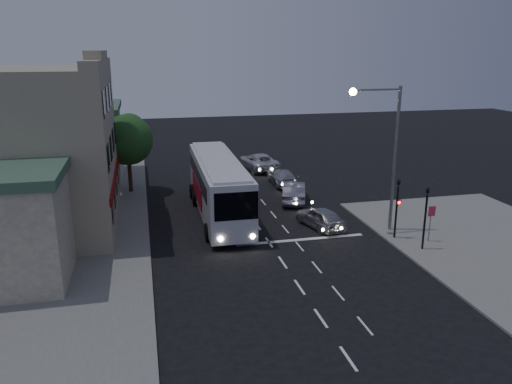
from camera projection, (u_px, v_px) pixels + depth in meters
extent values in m
plane|color=black|center=(278.00, 255.00, 28.12)|extent=(120.00, 120.00, 0.00)
cube|color=slate|center=(55.00, 225.00, 32.79)|extent=(12.00, 50.00, 0.12)
cube|color=silver|center=(348.00, 358.00, 18.75)|extent=(0.12, 1.60, 0.01)
cube|color=silver|center=(321.00, 318.00, 21.56)|extent=(0.12, 1.60, 0.01)
cube|color=silver|center=(300.00, 287.00, 24.37)|extent=(0.12, 1.60, 0.01)
cube|color=silver|center=(283.00, 262.00, 27.18)|extent=(0.12, 1.60, 0.01)
cube|color=silver|center=(269.00, 242.00, 29.99)|extent=(0.12, 1.60, 0.01)
cube|color=silver|center=(258.00, 226.00, 32.80)|extent=(0.12, 1.60, 0.01)
cube|color=silver|center=(248.00, 212.00, 35.61)|extent=(0.12, 1.60, 0.01)
cube|color=silver|center=(240.00, 200.00, 38.41)|extent=(0.12, 1.60, 0.01)
cube|color=silver|center=(233.00, 190.00, 41.22)|extent=(0.12, 1.60, 0.01)
cube|color=silver|center=(227.00, 181.00, 44.03)|extent=(0.12, 1.60, 0.01)
cube|color=silver|center=(365.00, 326.00, 20.97)|extent=(0.10, 1.50, 0.01)
cube|color=silver|center=(338.00, 293.00, 23.78)|extent=(0.10, 1.50, 0.01)
cube|color=silver|center=(317.00, 267.00, 26.59)|extent=(0.10, 1.50, 0.01)
cube|color=silver|center=(300.00, 246.00, 29.40)|extent=(0.10, 1.50, 0.01)
cube|color=silver|center=(285.00, 229.00, 32.21)|extent=(0.10, 1.50, 0.01)
cube|color=silver|center=(273.00, 215.00, 35.01)|extent=(0.10, 1.50, 0.01)
cube|color=silver|center=(263.00, 202.00, 37.82)|extent=(0.10, 1.50, 0.01)
cube|color=silver|center=(254.00, 192.00, 40.63)|extent=(0.10, 1.50, 0.01)
cube|color=silver|center=(247.00, 182.00, 43.44)|extent=(0.10, 1.50, 0.01)
cube|color=silver|center=(240.00, 174.00, 46.25)|extent=(0.10, 1.50, 0.01)
cube|color=silver|center=(301.00, 240.00, 30.42)|extent=(8.00, 0.35, 0.01)
cube|color=silver|center=(219.00, 186.00, 34.32)|extent=(2.95, 13.22, 3.51)
cube|color=silver|center=(218.00, 160.00, 33.82)|extent=(2.50, 12.77, 0.20)
cube|color=black|center=(236.00, 206.00, 28.05)|extent=(2.53, 0.17, 1.65)
cube|color=black|center=(237.00, 173.00, 34.94)|extent=(0.21, 10.98, 0.99)
cube|color=black|center=(197.00, 175.00, 34.34)|extent=(0.21, 10.98, 0.99)
cube|color=#AD001B|center=(236.00, 187.00, 35.79)|extent=(0.12, 6.04, 1.54)
cube|color=#AD001B|center=(197.00, 190.00, 35.19)|extent=(0.12, 6.04, 1.54)
cylinder|color=black|center=(208.00, 232.00, 30.15)|extent=(0.40, 1.10, 1.10)
cylinder|color=black|center=(253.00, 228.00, 30.74)|extent=(0.40, 1.10, 1.10)
cylinder|color=black|center=(195.00, 198.00, 37.04)|extent=(0.40, 1.10, 1.10)
cylinder|color=black|center=(231.00, 196.00, 37.63)|extent=(0.40, 1.10, 1.10)
cylinder|color=black|center=(192.00, 191.00, 38.79)|extent=(0.40, 1.10, 1.10)
cylinder|color=black|center=(227.00, 189.00, 39.38)|extent=(0.40, 1.10, 1.10)
cylinder|color=#FFF2CC|center=(221.00, 239.00, 28.29)|extent=(0.29, 0.06, 0.29)
cylinder|color=#FFF2CC|center=(253.00, 236.00, 28.70)|extent=(0.29, 0.06, 0.29)
imported|color=#A7A8AD|center=(320.00, 217.00, 32.32)|extent=(2.61, 4.31, 1.37)
imported|color=gray|center=(294.00, 192.00, 37.83)|extent=(2.98, 5.01, 1.56)
imported|color=#AAAEB7|center=(282.00, 177.00, 42.57)|extent=(1.87, 4.57, 1.33)
imported|color=silver|center=(259.00, 161.00, 47.98)|extent=(3.30, 5.89, 1.55)
cylinder|color=black|center=(396.00, 213.00, 30.03)|extent=(0.12, 0.12, 3.20)
imported|color=black|center=(399.00, 180.00, 29.46)|extent=(0.15, 0.18, 0.90)
cube|color=black|center=(399.00, 202.00, 29.67)|extent=(0.25, 0.12, 0.30)
cube|color=#FF0C0C|center=(399.00, 203.00, 29.60)|extent=(0.16, 0.02, 0.18)
cylinder|color=black|center=(425.00, 222.00, 28.31)|extent=(0.12, 0.12, 3.20)
imported|color=black|center=(428.00, 188.00, 27.74)|extent=(0.18, 0.15, 0.90)
cylinder|color=slate|center=(430.00, 225.00, 29.62)|extent=(0.06, 0.06, 2.00)
cube|color=#C32743|center=(432.00, 211.00, 29.31)|extent=(0.45, 0.03, 0.60)
cylinder|color=slate|center=(395.00, 160.00, 30.62)|extent=(0.20, 0.20, 9.00)
cylinder|color=slate|center=(377.00, 90.00, 29.11)|extent=(3.00, 0.12, 0.12)
sphere|color=#FFBF59|center=(353.00, 92.00, 28.81)|extent=(0.44, 0.44, 0.44)
cube|color=#A19A84|center=(29.00, 150.00, 31.17)|extent=(10.00, 12.00, 10.00)
cube|color=#A19A84|center=(97.00, 63.00, 30.69)|extent=(1.00, 12.00, 0.50)
cube|color=#A19A84|center=(96.00, 55.00, 30.55)|extent=(1.00, 6.00, 0.50)
cube|color=maroon|center=(115.00, 176.00, 32.81)|extent=(0.15, 12.00, 0.50)
cube|color=black|center=(113.00, 209.00, 28.81)|extent=(0.06, 1.30, 1.50)
cube|color=black|center=(115.00, 194.00, 31.62)|extent=(0.06, 1.30, 1.50)
cube|color=black|center=(117.00, 183.00, 34.43)|extent=(0.06, 1.30, 1.50)
cube|color=black|center=(118.00, 172.00, 37.24)|extent=(0.06, 1.30, 1.50)
cube|color=black|center=(108.00, 158.00, 27.98)|extent=(0.06, 1.30, 1.50)
cube|color=black|center=(111.00, 148.00, 30.79)|extent=(0.06, 1.30, 1.50)
cube|color=black|center=(113.00, 140.00, 33.60)|extent=(0.06, 1.30, 1.50)
cube|color=black|center=(115.00, 133.00, 36.41)|extent=(0.06, 1.30, 1.50)
cube|color=black|center=(104.00, 104.00, 27.15)|extent=(0.06, 1.30, 1.50)
cube|color=black|center=(107.00, 99.00, 29.96)|extent=(0.06, 1.30, 1.50)
cube|color=black|center=(109.00, 94.00, 32.77)|extent=(0.06, 1.30, 1.50)
cube|color=black|center=(112.00, 91.00, 35.58)|extent=(0.06, 1.30, 1.50)
cube|color=gray|center=(66.00, 146.00, 43.07)|extent=(9.00, 9.00, 6.00)
cube|color=#42634B|center=(62.00, 108.00, 42.17)|extent=(9.40, 9.40, 0.50)
cylinder|color=black|center=(130.00, 174.00, 39.97)|extent=(0.32, 0.32, 2.80)
sphere|color=#1D4B1C|center=(127.00, 140.00, 39.20)|extent=(4.00, 4.00, 4.00)
sphere|color=#2C6328|center=(130.00, 130.00, 39.61)|extent=(2.60, 2.60, 2.60)
sphere|color=#1D4B1C|center=(123.00, 136.00, 38.46)|extent=(2.40, 2.40, 2.40)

